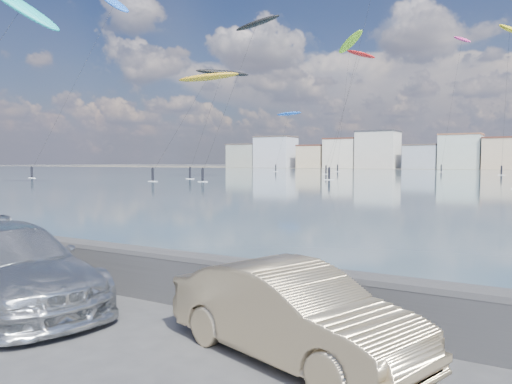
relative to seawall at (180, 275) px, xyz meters
The scene contains 15 objects.
ground 2.76m from the seawall, 90.00° to the right, with size 700.00×700.00×0.00m, color #333335.
bay_water 88.80m from the seawall, 90.00° to the left, with size 500.00×177.00×0.00m, color #3A5B67.
seawall is the anchor object (origin of this frame).
car_silver 3.34m from the seawall, 145.70° to the right, with size 2.24×5.51×1.60m, color #B8BCC1.
car_champagne 3.44m from the seawall, 23.05° to the right, with size 1.43×4.10×1.35m, color tan.
kitesurfer_3 147.08m from the seawall, 96.39° to the left, with size 7.19×17.97×38.80m.
kitesurfer_4 73.36m from the seawall, 119.27° to the left, with size 8.61×15.17×25.61m.
kitesurfer_5 94.41m from the seawall, 136.94° to the left, with size 8.86×17.94×35.38m.
kitesurfer_6 75.93m from the seawall, 125.55° to the left, with size 10.64×19.04×17.76m.
kitesurfer_8 141.57m from the seawall, 115.94° to the left, with size 8.61×16.69×17.76m.
kitesurfer_10 116.79m from the seawall, 107.15° to the left, with size 8.86×17.84×30.45m.
kitesurfer_12 141.99m from the seawall, 108.63° to the left, with size 10.09×15.05×39.90m.
kitesurfer_13 123.85m from the seawall, 91.22° to the left, with size 7.51×20.98×35.68m.
kitesurfer_14 55.91m from the seawall, 148.36° to the left, with size 8.08×14.75×23.25m.
kitesurfer_16 80.92m from the seawall, 123.74° to the left, with size 8.54×15.01×19.14m.
Camera 1 is at (6.29, -4.97, 2.85)m, focal length 35.00 mm.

